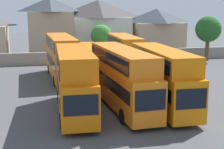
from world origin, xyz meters
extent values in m
plane|color=#4C4C4F|center=(0.00, 18.00, 0.00)|extent=(140.00, 140.00, 0.00)
cube|color=gray|center=(0.00, 23.53, 0.90)|extent=(56.00, 0.50, 1.80)
cube|color=orange|center=(-3.72, -0.17, 1.84)|extent=(3.02, 10.51, 2.96)
cube|color=black|center=(-3.98, -5.38, 2.19)|extent=(2.20, 0.19, 1.33)
cube|color=black|center=(-3.72, -0.17, 2.19)|extent=(3.02, 9.68, 0.93)
cube|color=orange|center=(-3.70, 0.09, 4.15)|extent=(2.94, 9.98, 1.67)
cube|color=black|center=(-3.70, 0.09, 4.15)|extent=(3.01, 9.47, 1.17)
cylinder|color=black|center=(-2.73, -3.45, 0.55)|extent=(0.36, 1.11, 1.10)
cylinder|color=black|center=(-5.03, -3.33, 0.55)|extent=(0.36, 1.11, 1.10)
cylinder|color=black|center=(-2.41, 2.99, 0.55)|extent=(0.36, 1.11, 1.10)
cylinder|color=black|center=(-4.70, 3.10, 0.55)|extent=(0.36, 1.11, 1.10)
cube|color=orange|center=(0.24, 0.38, 1.89)|extent=(2.95, 11.98, 3.07)
cube|color=black|center=(0.51, -5.57, 2.26)|extent=(2.12, 0.18, 1.38)
cube|color=black|center=(0.24, 0.38, 2.26)|extent=(2.95, 11.03, 0.97)
cube|color=orange|center=(0.22, 0.68, 4.15)|extent=(2.88, 11.38, 1.45)
cube|color=black|center=(0.22, 0.68, 4.15)|extent=(2.94, 10.79, 1.02)
cylinder|color=black|center=(1.51, -3.24, 0.55)|extent=(0.35, 1.11, 1.10)
cylinder|color=black|center=(-0.70, -3.35, 0.55)|extent=(0.35, 1.11, 1.10)
cylinder|color=black|center=(1.17, 4.11, 0.55)|extent=(0.35, 1.11, 1.10)
cylinder|color=black|center=(-1.04, 4.01, 0.55)|extent=(0.35, 1.11, 1.10)
cube|color=orange|center=(3.46, -0.30, 1.88)|extent=(2.78, 11.04, 3.04)
cube|color=black|center=(3.28, -5.80, 2.24)|extent=(2.14, 0.15, 1.37)
cube|color=black|center=(3.46, -0.30, 2.24)|extent=(2.79, 10.16, 0.96)
cube|color=orange|center=(3.46, -0.03, 4.13)|extent=(2.72, 10.49, 1.46)
cube|color=black|center=(3.46, -0.03, 4.13)|extent=(2.79, 9.94, 1.02)
cylinder|color=black|center=(4.46, -3.74, 0.55)|extent=(0.34, 1.11, 1.10)
cylinder|color=black|center=(2.23, -3.66, 0.55)|extent=(0.34, 1.11, 1.10)
cylinder|color=black|center=(4.68, 3.06, 0.55)|extent=(0.34, 1.11, 1.10)
cylinder|color=black|center=(2.45, 3.13, 0.55)|extent=(0.34, 1.11, 1.10)
cube|color=orange|center=(-3.54, 13.18, 1.86)|extent=(2.96, 11.85, 3.00)
cube|color=black|center=(-3.35, 7.28, 2.22)|extent=(2.28, 0.15, 1.35)
cube|color=black|center=(-3.54, 13.18, 2.22)|extent=(2.97, 10.91, 0.95)
cube|color=orange|center=(-3.55, 13.48, 4.14)|extent=(2.89, 11.26, 1.55)
cube|color=black|center=(-3.55, 13.48, 4.14)|extent=(2.96, 10.67, 1.09)
cylinder|color=black|center=(-2.24, 9.57, 0.55)|extent=(0.33, 1.11, 1.10)
cylinder|color=black|center=(-4.61, 9.50, 0.55)|extent=(0.33, 1.11, 1.10)
cylinder|color=black|center=(-2.47, 16.87, 0.55)|extent=(0.33, 1.11, 1.10)
cylinder|color=black|center=(-4.85, 16.79, 0.55)|extent=(0.33, 1.11, 1.10)
cube|color=orange|center=(0.36, 13.87, 1.95)|extent=(3.00, 12.05, 3.18)
cube|color=black|center=(0.61, 7.88, 2.33)|extent=(2.21, 0.17, 1.43)
cube|color=black|center=(0.36, 13.87, 2.33)|extent=(3.00, 11.09, 1.00)
cylinder|color=black|center=(1.67, 10.22, 0.55)|extent=(0.35, 1.11, 1.10)
cylinder|color=black|center=(-0.64, 10.12, 0.55)|extent=(0.35, 1.11, 1.10)
cylinder|color=black|center=(1.36, 17.62, 0.55)|extent=(0.35, 1.11, 1.10)
cylinder|color=black|center=(-0.95, 17.53, 0.55)|extent=(0.35, 1.11, 1.10)
cube|color=orange|center=(4.12, 13.61, 1.85)|extent=(2.93, 10.42, 2.99)
cube|color=black|center=(3.89, 8.43, 2.21)|extent=(2.18, 0.17, 1.35)
cube|color=black|center=(4.12, 13.61, 2.21)|extent=(2.93, 9.60, 0.94)
cube|color=orange|center=(4.13, 13.87, 4.07)|extent=(2.85, 9.90, 1.44)
cube|color=black|center=(4.13, 13.87, 4.07)|extent=(2.92, 9.39, 1.01)
cylinder|color=black|center=(5.12, 10.36, 0.55)|extent=(0.35, 1.11, 1.10)
cylinder|color=black|center=(2.84, 10.46, 0.55)|extent=(0.35, 1.11, 1.10)
cylinder|color=black|center=(5.40, 16.76, 0.55)|extent=(0.35, 1.11, 1.10)
cylinder|color=black|center=(3.12, 16.86, 0.55)|extent=(0.35, 1.11, 1.10)
cube|color=tan|center=(-3.70, 32.22, 3.74)|extent=(7.24, 6.93, 7.48)
pyramid|color=#3D424C|center=(-3.70, 32.22, 8.63)|extent=(7.60, 7.28, 2.30)
cube|color=silver|center=(4.59, 32.62, 3.22)|extent=(10.79, 6.11, 6.44)
pyramid|color=#514C4C|center=(4.59, 32.62, 7.93)|extent=(11.33, 6.41, 2.97)
cube|color=tan|center=(15.13, 31.90, 2.75)|extent=(8.77, 6.94, 5.49)
pyramid|color=#3D424C|center=(15.13, 31.90, 6.72)|extent=(9.21, 7.29, 2.47)
cylinder|color=brown|center=(19.63, 21.53, 1.75)|extent=(0.60, 0.60, 3.50)
sphere|color=#235B23|center=(19.63, 21.53, 4.88)|extent=(3.95, 3.95, 3.95)
cylinder|color=brown|center=(3.79, 26.03, 1.35)|extent=(0.43, 0.43, 2.71)
sphere|color=#387F33|center=(3.79, 26.03, 3.88)|extent=(3.36, 3.36, 3.36)
camera|label=1|loc=(-6.72, -25.16, 8.15)|focal=53.48mm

